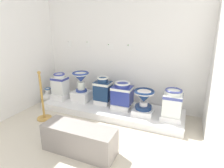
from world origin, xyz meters
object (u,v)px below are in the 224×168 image
Objects in this scene: plinth_block_slender_white at (103,101)px; info_placard_third at (110,46)px; antique_toilet_tall_cobalt at (144,97)px; decorative_vase_corner at (48,97)px; plinth_block_leftmost at (122,105)px; museum_bench at (79,139)px; info_placard_first at (70,43)px; plinth_block_squat_floral at (61,96)px; antique_toilet_leftmost at (122,93)px; plinth_block_central_ornate at (82,95)px; antique_toilet_central_ornate at (81,78)px; antique_toilet_broad_patterned at (173,102)px; plinth_block_broad_patterned at (171,116)px; info_placard_second at (88,44)px; info_placard_fourth at (130,47)px; stanchion_post_near_left at (43,106)px; antique_toilet_slender_white at (103,88)px; antique_toilet_squat_floral at (60,83)px; plinth_block_tall_cobalt at (143,111)px.

info_placard_third reaches higher than plinth_block_slender_white.
antique_toilet_tall_cobalt reaches higher than decorative_vase_corner.
plinth_block_leftmost is 1.39m from museum_bench.
info_placard_first is 0.42× the size of decorative_vase_corner.
plinth_block_leftmost is at bearing -4.69° from plinth_block_slender_white.
decorative_vase_corner is (-0.32, -0.06, -0.05)m from plinth_block_squat_floral.
antique_toilet_leftmost is 0.48m from antique_toilet_tall_cobalt.
antique_toilet_central_ornate is (0.00, 0.00, 0.40)m from plinth_block_central_ornate.
antique_toilet_broad_patterned reaches higher than antique_toilet_leftmost.
plinth_block_broad_patterned is 1.88m from info_placard_third.
info_placard_second is 0.91× the size of info_placard_fourth.
antique_toilet_broad_patterned is 2.40m from stanchion_post_near_left.
antique_toilet_central_ornate is 2.96× the size of info_placard_fourth.
info_placard_fourth is 0.15× the size of stanchion_post_near_left.
antique_toilet_central_ornate reaches higher than plinth_block_broad_patterned.
plinth_block_broad_patterned is at bearing 48.66° from museum_bench.
antique_toilet_slender_white is (0.53, 0.00, -0.16)m from antique_toilet_central_ornate.
antique_toilet_leftmost is 1.21× the size of plinth_block_broad_patterned.
antique_toilet_leftmost is at bearing -22.80° from info_placard_second.
antique_toilet_squat_floral reaches higher than plinth_block_central_ornate.
plinth_block_central_ornate is 0.58m from antique_toilet_slender_white.
plinth_block_squat_floral is at bearing 10.08° from decorative_vase_corner.
decorative_vase_corner is at bearing -162.99° from info_placard_fourth.
info_placard_third is at bearing 34.79° from antique_toilet_central_ornate.
museum_bench is at bearing -59.58° from plinth_block_central_ornate.
antique_toilet_tall_cobalt is 1.43m from museum_bench.
antique_toilet_squat_floral is 1.29× the size of plinth_block_broad_patterned.
plinth_block_leftmost is (0.98, -0.04, -0.46)m from antique_toilet_central_ornate.
antique_toilet_central_ornate reaches higher than antique_toilet_leftmost.
info_placard_second is at bearing 45.30° from plinth_block_squat_floral.
museum_bench is at bearing -37.28° from decorative_vase_corner.
info_placard_third is (0.54, 0.00, -0.03)m from info_placard_second.
info_placard_third is (0.54, 0.38, 1.08)m from plinth_block_central_ornate.
antique_toilet_slender_white is at bearing 44.19° from stanchion_post_near_left.
antique_toilet_squat_floral is 2.44m from antique_toilet_broad_patterned.
antique_toilet_tall_cobalt is 1.34m from info_placard_third.
plinth_block_tall_cobalt is (1.44, -0.15, -0.45)m from antique_toilet_central_ornate.
antique_toilet_squat_floral is 0.49× the size of stanchion_post_near_left.
museum_bench is (0.30, -1.42, 0.02)m from plinth_block_slender_white.
plinth_block_tall_cobalt is 2.32m from info_placard_first.
museum_bench is (-1.12, -1.27, -0.26)m from antique_toilet_broad_patterned.
plinth_block_broad_patterned is (1.95, -0.14, -0.46)m from antique_toilet_central_ornate.
antique_toilet_central_ornate is 0.96m from decorative_vase_corner.
plinth_block_leftmost reaches higher than plinth_block_broad_patterned.
info_placard_second is 1.54m from decorative_vase_corner.
plinth_block_central_ornate is at bearing 175.79° from plinth_block_broad_patterned.
antique_toilet_central_ornate is 1.46m from antique_toilet_tall_cobalt.
antique_toilet_slender_white is at bearing 170.65° from antique_toilet_tall_cobalt.
plinth_block_squat_floral is 0.79× the size of antique_toilet_slender_white.
antique_toilet_leftmost is 2.95× the size of info_placard_first.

